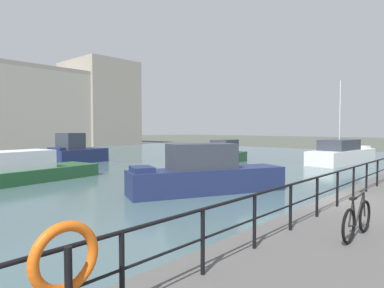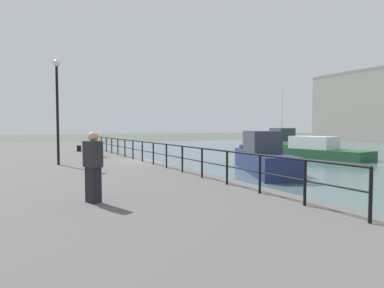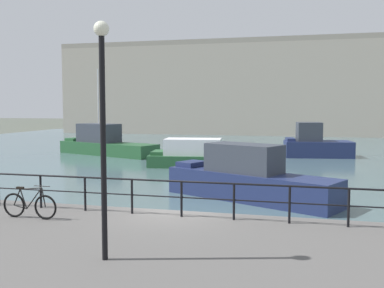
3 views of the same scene
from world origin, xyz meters
TOP-DOWN VIEW (x-y plane):
  - ground_plane at (0.00, 0.00)m, footprint 240.00×240.00m
  - water_basin at (0.00, 30.20)m, footprint 80.00×60.00m
  - harbor_building at (5.30, 55.90)m, footprint 65.16×13.60m
  - moored_cabin_cruiser at (1.50, 6.50)m, footprint 8.06×5.21m
  - moored_white_yacht at (4.65, 24.95)m, footprint 5.66×3.40m
  - moored_blue_motorboat at (-12.81, 22.29)m, footprint 9.78×5.59m
  - moored_harbor_tender at (-3.03, 16.91)m, footprint 8.16×3.85m
  - quay_railing at (0.48, -0.75)m, footprint 25.05×0.07m
  - parked_bicycle at (-3.75, -2.05)m, footprint 1.77×0.10m
  - quay_lamp_post at (-0.08, -4.80)m, footprint 0.32×0.32m

SIDE VIEW (x-z plane):
  - ground_plane at x=0.00m, z-range 0.00..0.00m
  - water_basin at x=0.00m, z-range 0.00..0.01m
  - moored_harbor_tender at x=-3.03m, z-range -0.22..1.69m
  - moored_cabin_cruiser at x=1.50m, z-range -0.29..2.19m
  - moored_blue_motorboat at x=-12.81m, z-range -2.69..4.61m
  - moored_white_yacht at x=4.65m, z-range -0.41..2.40m
  - parked_bicycle at x=-3.75m, z-range 0.80..1.79m
  - quay_railing at x=0.48m, z-range 1.10..2.18m
  - quay_lamp_post at x=-0.08m, z-range 1.57..6.57m
  - harbor_building at x=5.30m, z-range -1.51..15.09m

